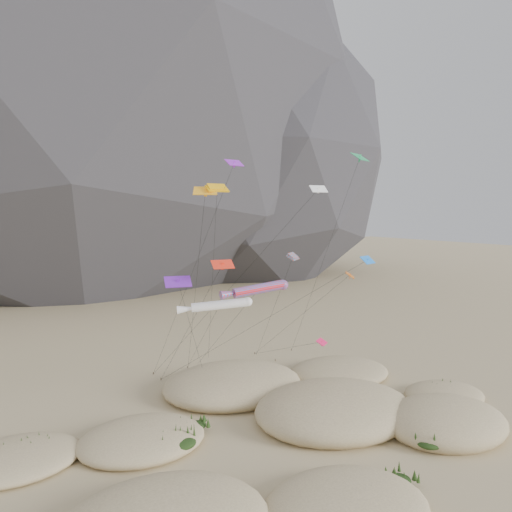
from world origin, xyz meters
The scene contains 10 objects.
ground centered at (0.00, 0.00, 0.00)m, with size 500.00×500.00×0.00m, color #CCB789.
rock_headland centered at (6.37, 118.72, 72.68)m, with size 226.37×148.64×177.50m.
dunes centered at (-0.74, 4.01, 0.76)m, with size 51.26×36.43×4.17m.
dune_grass centered at (-1.74, 2.65, 0.85)m, with size 44.43×26.46×1.53m.
kite_stakes centered at (2.41, 23.46, 0.15)m, with size 21.04×6.79×0.30m.
rainbow_tube_kite centered at (-1.86, 7.93, 12.84)m, with size 7.23×19.60×13.65m.
white_tube_kite centered at (-5.00, 10.39, 11.15)m, with size 7.21×16.87×11.90m.
orange_parafoil centered at (-3.97, 12.16, 22.44)m, with size 8.02×17.07×23.23m.
multi_parafoil centered at (3.37, 9.32, 15.49)m, with size 6.89×17.89×16.14m.
delta_kites centered at (3.01, 10.62, 18.39)m, with size 28.09×22.95×27.43m.
Camera 1 is at (-26.94, -33.24, 20.59)m, focal length 35.00 mm.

